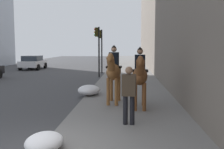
% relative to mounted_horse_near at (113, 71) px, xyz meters
% --- Properties ---
extents(mounted_horse_near, '(2.15, 0.68, 2.33)m').
position_rel_mounted_horse_near_xyz_m(mounted_horse_near, '(0.00, 0.00, 0.00)').
color(mounted_horse_near, brown).
rests_on(mounted_horse_near, sidewalk_slab).
extents(mounted_horse_far, '(2.15, 0.61, 2.26)m').
position_rel_mounted_horse_near_xyz_m(mounted_horse_far, '(-0.84, -1.00, -0.06)').
color(mounted_horse_far, brown).
rests_on(mounted_horse_far, sidewalk_slab).
extents(pedestrian_greeting, '(0.30, 0.43, 1.70)m').
position_rel_mounted_horse_near_xyz_m(pedestrian_greeting, '(-2.88, -0.60, -0.33)').
color(pedestrian_greeting, black).
rests_on(pedestrian_greeting, sidewalk_slab).
extents(car_far_lane, '(3.81, 2.06, 1.44)m').
position_rel_mounted_horse_near_xyz_m(car_far_lane, '(16.81, 9.33, -0.67)').
color(car_far_lane, silver).
rests_on(car_far_lane, ground).
extents(traffic_light_near_curb, '(0.20, 0.44, 3.90)m').
position_rel_mounted_horse_near_xyz_m(traffic_light_near_curb, '(10.25, 1.77, 1.18)').
color(traffic_light_near_curb, black).
rests_on(traffic_light_near_curb, ground).
extents(traffic_light_far_curb, '(0.20, 0.44, 3.86)m').
position_rel_mounted_horse_near_xyz_m(traffic_light_far_curb, '(13.14, 1.84, 1.16)').
color(traffic_light_far_curb, black).
rests_on(traffic_light_far_curb, ground).
extents(snow_pile_near, '(1.06, 0.82, 0.37)m').
position_rel_mounted_horse_near_xyz_m(snow_pile_near, '(-4.94, 1.26, -1.13)').
color(snow_pile_near, white).
rests_on(snow_pile_near, sidewalk_slab).
extents(snow_pile_far, '(1.34, 1.03, 0.46)m').
position_rel_mounted_horse_near_xyz_m(snow_pile_far, '(1.83, 1.26, -1.08)').
color(snow_pile_far, white).
rests_on(snow_pile_far, sidewalk_slab).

